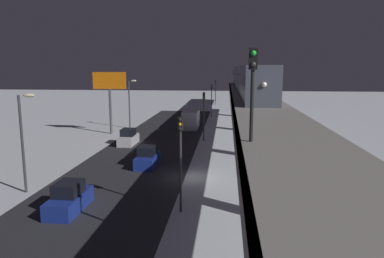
% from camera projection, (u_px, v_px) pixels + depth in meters
% --- Properties ---
extents(ground_plane, '(240.00, 240.00, 0.00)m').
position_uv_depth(ground_plane, '(192.00, 177.00, 31.29)').
color(ground_plane, silver).
extents(avenue_asphalt, '(11.00, 97.07, 0.01)m').
position_uv_depth(avenue_asphalt, '(124.00, 175.00, 31.87)').
color(avenue_asphalt, '#28282D').
rests_on(avenue_asphalt, ground_plane).
extents(elevated_railway, '(5.00, 97.07, 6.32)m').
position_uv_depth(elevated_railway, '(260.00, 116.00, 29.81)').
color(elevated_railway, gray).
rests_on(elevated_railway, ground_plane).
extents(subway_train, '(2.94, 74.07, 3.40)m').
position_uv_depth(subway_train, '(243.00, 76.00, 64.38)').
color(subway_train, '#4C5160').
rests_on(subway_train, elevated_railway).
extents(rail_signal, '(0.36, 0.41, 4.00)m').
position_uv_depth(rail_signal, '(253.00, 79.00, 15.07)').
color(rail_signal, black).
rests_on(rail_signal, elevated_railway).
extents(sedan_blue, '(1.80, 4.26, 1.97)m').
position_uv_depth(sedan_blue, '(147.00, 158.00, 34.88)').
color(sedan_blue, navy).
rests_on(sedan_blue, ground_plane).
extents(sedan_blue_2, '(1.80, 4.28, 1.97)m').
position_uv_depth(sedan_blue_2, '(69.00, 199.00, 23.93)').
color(sedan_blue_2, navy).
rests_on(sedan_blue_2, ground_plane).
extents(sedan_white, '(1.80, 4.15, 1.97)m').
position_uv_depth(sedan_white, '(128.00, 138.00, 44.75)').
color(sedan_white, silver).
rests_on(sedan_white, ground_plane).
extents(box_truck, '(2.40, 7.40, 2.80)m').
position_uv_depth(box_truck, '(191.00, 119.00, 57.49)').
color(box_truck, black).
rests_on(box_truck, ground_plane).
extents(traffic_light_near, '(0.32, 0.44, 6.40)m').
position_uv_depth(traffic_light_near, '(180.00, 151.00, 23.11)').
color(traffic_light_near, '#2D2D2D').
rests_on(traffic_light_near, ground_plane).
extents(traffic_light_mid, '(0.32, 0.44, 6.40)m').
position_uv_depth(traffic_light_mid, '(204.00, 109.00, 46.23)').
color(traffic_light_mid, '#2D2D2D').
rests_on(traffic_light_mid, ground_plane).
extents(traffic_light_far, '(0.32, 0.44, 6.40)m').
position_uv_depth(traffic_light_far, '(212.00, 95.00, 69.36)').
color(traffic_light_far, '#2D2D2D').
rests_on(traffic_light_far, ground_plane).
extents(traffic_light_distant, '(0.32, 0.44, 6.40)m').
position_uv_depth(traffic_light_distant, '(215.00, 89.00, 92.48)').
color(traffic_light_distant, '#2D2D2D').
rests_on(traffic_light_distant, ground_plane).
extents(commercial_billboard, '(4.80, 0.36, 8.90)m').
position_uv_depth(commercial_billboard, '(110.00, 87.00, 51.02)').
color(commercial_billboard, '#4C4C51').
rests_on(commercial_billboard, ground_plane).
extents(street_lamp_near, '(1.35, 0.44, 7.65)m').
position_uv_depth(street_lamp_near, '(24.00, 131.00, 26.73)').
color(street_lamp_near, '#38383D').
rests_on(street_lamp_near, ground_plane).
extents(street_lamp_far, '(1.35, 0.44, 7.65)m').
position_uv_depth(street_lamp_far, '(131.00, 98.00, 56.16)').
color(street_lamp_far, '#38383D').
rests_on(street_lamp_far, ground_plane).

